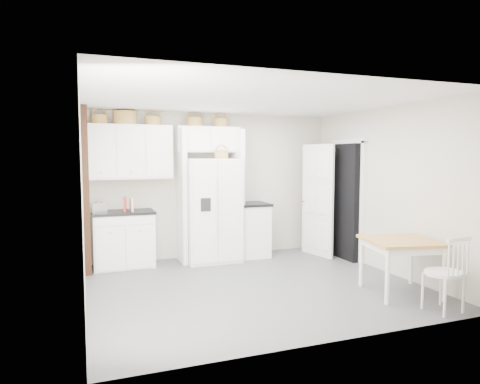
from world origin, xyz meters
name	(u,v)px	position (x,y,z in m)	size (l,w,h in m)	color
floor	(254,285)	(0.00, 0.00, 0.00)	(4.50, 4.50, 0.00)	#4C4C53
ceiling	(254,100)	(0.00, 0.00, 2.60)	(4.50, 4.50, 0.00)	white
wall_back	(213,185)	(0.00, 2.00, 1.30)	(4.50, 4.50, 0.00)	beige
wall_left	(83,200)	(-2.25, 0.00, 1.30)	(4.00, 4.00, 0.00)	beige
wall_right	(386,190)	(2.25, 0.00, 1.30)	(4.00, 4.00, 0.00)	beige
refrigerator	(211,210)	(-0.15, 1.61, 0.89)	(0.93, 0.74, 1.79)	white
base_cab_left	(124,240)	(-1.64, 1.70, 0.44)	(0.96, 0.61, 0.89)	white
base_cab_right	(251,231)	(0.64, 1.70, 0.47)	(0.53, 0.64, 0.94)	white
dining_table	(400,266)	(1.70, -1.01, 0.37)	(0.88, 0.88, 0.73)	#AD752D
windsor_chair	(444,273)	(1.71, -1.72, 0.46)	(0.45, 0.41, 0.92)	white
counter_left	(123,212)	(-1.64, 1.70, 0.91)	(1.00, 0.65, 0.04)	black
counter_right	(251,204)	(0.64, 1.70, 0.96)	(0.58, 0.68, 0.04)	black
toaster	(99,207)	(-2.02, 1.65, 1.01)	(0.24, 0.14, 0.16)	silver
cookbook_red	(125,204)	(-1.61, 1.62, 1.05)	(0.04, 0.16, 0.24)	#B12726
cookbook_cream	(131,205)	(-1.51, 1.62, 1.04)	(0.03, 0.14, 0.22)	beige
basket_upper_a	(99,119)	(-1.97, 1.83, 2.43)	(0.26, 0.26, 0.15)	brown
basket_upper_b	(125,118)	(-1.56, 1.83, 2.46)	(0.38, 0.38, 0.22)	brown
basket_upper_c	(153,121)	(-1.11, 1.83, 2.43)	(0.26, 0.26, 0.15)	brown
basket_bridge_a	(194,122)	(-0.39, 1.83, 2.43)	(0.28, 0.28, 0.16)	brown
basket_bridge_b	(221,123)	(0.10, 1.83, 2.42)	(0.25, 0.25, 0.15)	brown
basket_fridge_b	(221,155)	(0.00, 1.51, 1.85)	(0.24, 0.24, 0.13)	brown
upper_cabinet	(130,152)	(-1.50, 1.83, 1.90)	(1.40, 0.34, 0.90)	white
bridge_cabinet	(208,140)	(-0.15, 1.83, 2.12)	(1.12, 0.34, 0.45)	white
fridge_panel_left	(181,196)	(-0.66, 1.70, 1.15)	(0.08, 0.60, 2.30)	white
fridge_panel_right	(237,194)	(0.36, 1.70, 1.15)	(0.08, 0.60, 2.30)	white
trim_post	(86,191)	(-2.20, 1.35, 1.30)	(0.09, 0.09, 2.60)	black
doorway_void	(345,201)	(2.16, 1.00, 1.02)	(0.18, 0.85, 2.05)	black
door_slab	(317,200)	(1.80, 1.33, 1.02)	(0.80, 0.04, 2.05)	white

